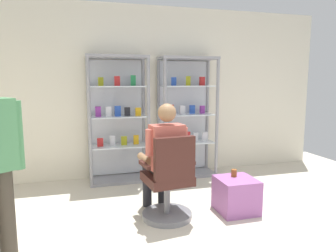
# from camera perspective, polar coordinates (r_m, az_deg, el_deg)

# --- Properties ---
(back_wall) EXTENTS (6.00, 0.10, 2.70)m
(back_wall) POSITION_cam_1_polar(r_m,az_deg,el_deg) (5.06, -3.42, 6.26)
(back_wall) COLOR silver
(back_wall) RESTS_ON ground
(display_cabinet_left) EXTENTS (0.90, 0.45, 1.90)m
(display_cabinet_left) POSITION_cam_1_polar(r_m,az_deg,el_deg) (4.77, -9.26, 1.37)
(display_cabinet_left) COLOR gray
(display_cabinet_left) RESTS_ON ground
(display_cabinet_right) EXTENTS (0.90, 0.45, 1.90)m
(display_cabinet_right) POSITION_cam_1_polar(r_m,az_deg,el_deg) (5.01, 3.37, 1.76)
(display_cabinet_right) COLOR gray
(display_cabinet_right) RESTS_ON ground
(office_chair) EXTENTS (0.59, 0.56, 0.96)m
(office_chair) POSITION_cam_1_polar(r_m,az_deg,el_deg) (3.44, 0.16, -10.92)
(office_chair) COLOR slate
(office_chair) RESTS_ON ground
(seated_shopkeeper) EXTENTS (0.52, 0.59, 1.29)m
(seated_shopkeeper) POSITION_cam_1_polar(r_m,az_deg,el_deg) (3.50, -0.87, -5.17)
(seated_shopkeeper) COLOR black
(seated_shopkeeper) RESTS_ON ground
(storage_crate) EXTENTS (0.44, 0.44, 0.40)m
(storage_crate) POSITION_cam_1_polar(r_m,az_deg,el_deg) (3.80, 12.45, -12.34)
(storage_crate) COLOR #9E599E
(storage_crate) RESTS_ON ground
(tea_glass) EXTENTS (0.07, 0.07, 0.09)m
(tea_glass) POSITION_cam_1_polar(r_m,az_deg,el_deg) (3.80, 12.09, -8.47)
(tea_glass) COLOR brown
(tea_glass) RESTS_ON storage_crate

